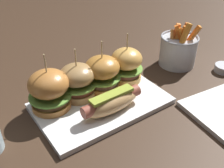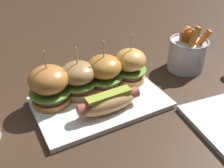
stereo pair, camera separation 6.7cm
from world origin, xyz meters
TOP-DOWN VIEW (x-y plane):
  - ground_plane at (0.00, 0.00)m, footprint 3.00×3.00m
  - platter_main at (0.00, 0.00)m, footprint 0.33×0.20m
  - hot_dog at (0.00, -0.05)m, footprint 0.16×0.05m
  - slider_far_left at (-0.11, 0.05)m, footprint 0.10×0.10m
  - slider_center_left at (-0.04, 0.05)m, footprint 0.09×0.09m
  - slider_center_right at (0.03, 0.05)m, footprint 0.10×0.10m
  - slider_far_right at (0.11, 0.05)m, footprint 0.09×0.09m
  - fries_bucket at (0.32, 0.04)m, footprint 0.12×0.12m

SIDE VIEW (x-z plane):
  - ground_plane at x=0.00m, z-range 0.00..0.00m
  - platter_main at x=0.00m, z-range 0.00..0.01m
  - hot_dog at x=0.00m, z-range 0.02..0.07m
  - fries_bucket at x=0.32m, z-range -0.02..0.13m
  - slider_center_left at x=-0.04m, z-range -0.01..0.13m
  - slider_center_right at x=0.03m, z-range -0.01..0.13m
  - slider_far_right at x=0.11m, z-range -0.01..0.13m
  - slider_far_left at x=-0.11m, z-range -0.01..0.14m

